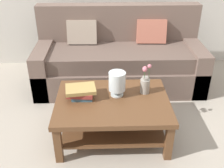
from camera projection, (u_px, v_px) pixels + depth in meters
ground_plane at (120, 118)px, 3.17m from camera, size 10.00×10.00×0.00m
couch at (119, 60)px, 3.74m from camera, size 2.24×0.90×1.06m
coffee_table at (113, 110)px, 2.76m from camera, size 1.14×0.84×0.44m
book_stack_main at (81, 92)px, 2.72m from camera, size 0.32×0.26×0.12m
glass_hurricane_vase at (117, 82)px, 2.71m from camera, size 0.17×0.17×0.26m
flower_pitcher at (145, 83)px, 2.78m from camera, size 0.10×0.10×0.33m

